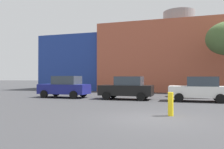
# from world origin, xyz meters

# --- Properties ---
(ground_plane) EXTENTS (200.00, 200.00, 0.00)m
(ground_plane) POSITION_xyz_m (0.00, 0.00, 0.00)
(ground_plane) COLOR #38383A
(building_backdrop) EXTENTS (36.13, 10.05, 10.20)m
(building_backdrop) POSITION_xyz_m (0.66, 21.24, 3.97)
(building_backdrop) COLOR #B2563D
(building_backdrop) RESTS_ON ground_plane
(parked_car_0) EXTENTS (4.19, 2.06, 1.82)m
(parked_car_0) POSITION_xyz_m (-8.38, 7.74, 0.90)
(parked_car_0) COLOR navy
(parked_car_0) RESTS_ON ground_plane
(parked_car_1) EXTENTS (4.09, 2.01, 1.77)m
(parked_car_1) POSITION_xyz_m (-2.98, 7.74, 0.88)
(parked_car_1) COLOR black
(parked_car_1) RESTS_ON ground_plane
(parked_car_2) EXTENTS (4.06, 1.99, 1.76)m
(parked_car_2) POSITION_xyz_m (2.28, 7.74, 0.87)
(parked_car_2) COLOR white
(parked_car_2) RESTS_ON ground_plane
(bollard_yellow_0) EXTENTS (0.24, 0.24, 1.04)m
(bollard_yellow_0) POSITION_xyz_m (0.67, 0.90, 0.52)
(bollard_yellow_0) COLOR yellow
(bollard_yellow_0) RESTS_ON ground_plane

